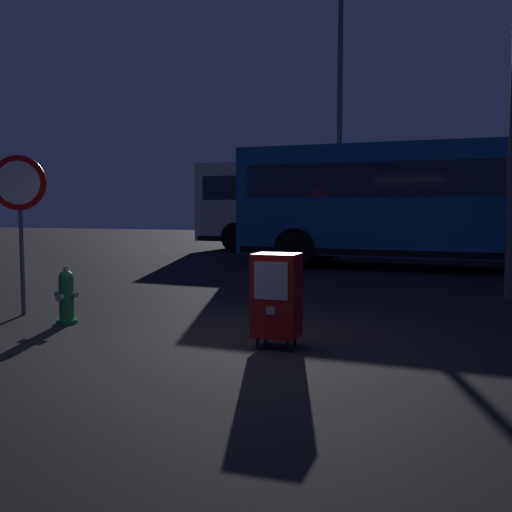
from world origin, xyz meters
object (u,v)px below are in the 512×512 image
object	(u,v)px
newspaper_box_primary	(276,295)
bus_far	(354,201)
street_light_near_left	(340,85)
bus_near	(458,199)
fire_hydrant	(66,297)
stop_sign	(19,201)

from	to	relation	value
newspaper_box_primary	bus_far	xyz separation A→B (m)	(-1.47, 13.58, 1.14)
street_light_near_left	bus_near	bearing A→B (deg)	-25.63
fire_hydrant	bus_far	distance (m)	13.31
bus_far	bus_near	bearing A→B (deg)	-49.22
stop_sign	bus_far	size ratio (longest dim) A/B	0.21
stop_sign	street_light_near_left	xyz separation A→B (m)	(2.55, 9.87, 3.26)
stop_sign	fire_hydrant	bearing A→B (deg)	-17.56
bus_near	newspaper_box_primary	bearing A→B (deg)	-97.73
stop_sign	street_light_near_left	size ratio (longest dim) A/B	0.26
newspaper_box_primary	stop_sign	world-z (taller)	stop_sign
bus_near	street_light_near_left	world-z (taller)	street_light_near_left
fire_hydrant	newspaper_box_primary	world-z (taller)	newspaper_box_primary
newspaper_box_primary	stop_sign	size ratio (longest dim) A/B	0.46
bus_near	bus_far	bearing A→B (deg)	129.16
fire_hydrant	street_light_near_left	distance (m)	11.24
street_light_near_left	stop_sign	bearing A→B (deg)	-104.46
fire_hydrant	newspaper_box_primary	bearing A→B (deg)	-7.99
stop_sign	bus_near	world-z (taller)	bus_near
bus_near	street_light_near_left	distance (m)	4.73
bus_far	street_light_near_left	xyz separation A→B (m)	(0.08, -2.98, 3.15)
stop_sign	bus_far	world-z (taller)	bus_far
newspaper_box_primary	bus_far	distance (m)	13.70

